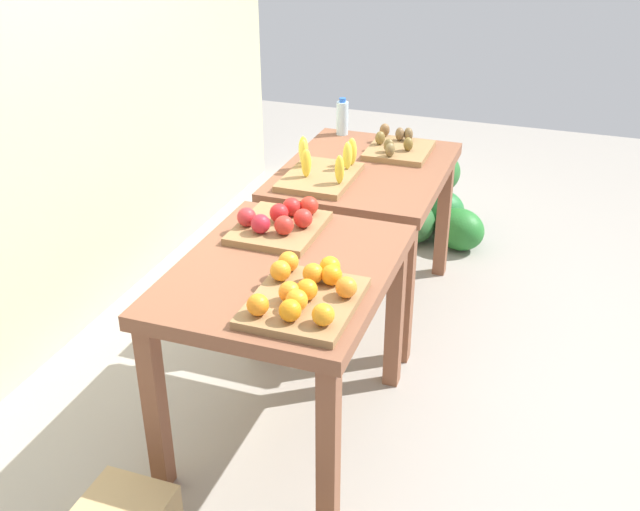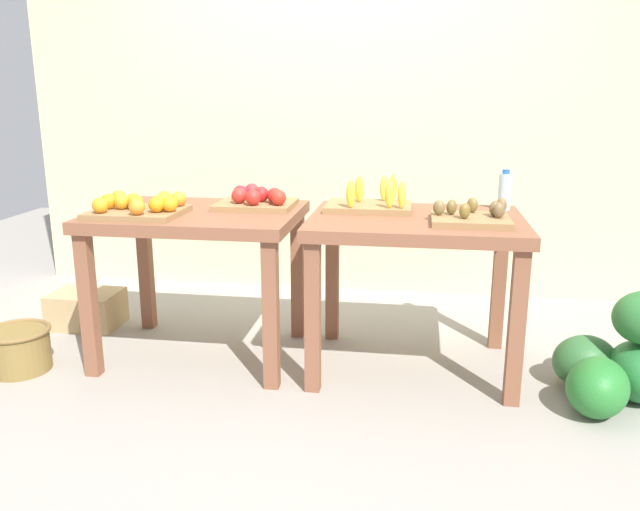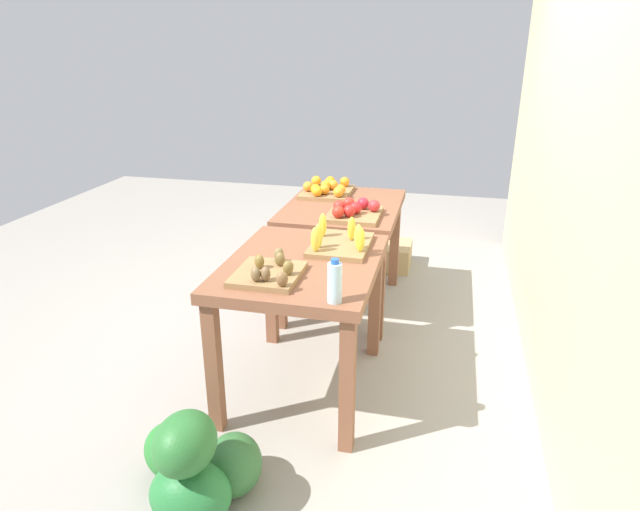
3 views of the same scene
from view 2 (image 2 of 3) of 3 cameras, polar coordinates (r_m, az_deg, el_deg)
The scene contains 12 objects.
ground_plane at distance 3.45m, azimuth -1.36°, elevation -9.28°, with size 8.00×8.00×0.00m, color gray.
back_wall at distance 4.49m, azimuth 1.67°, elevation 15.89°, with size 4.40×0.12×3.00m, color beige.
display_table_left at distance 3.38m, azimuth -10.82°, elevation 2.00°, with size 1.04×0.80×0.79m.
display_table_right at distance 3.19m, azimuth 8.53°, elevation 1.34°, with size 1.04×0.80×0.79m.
orange_bin at distance 3.28m, azimuth -15.87°, elevation 4.20°, with size 0.46×0.36×0.11m.
apple_bin at distance 3.39m, azimuth -5.70°, elevation 4.95°, with size 0.40×0.35×0.11m.
banana_crate at distance 3.32m, azimuth 4.66°, elevation 4.77°, with size 0.44×0.32×0.17m.
kiwi_bin at distance 3.07m, azimuth 13.40°, elevation 3.42°, with size 0.37×0.32×0.10m.
water_bottle at distance 3.44m, azimuth 16.18°, elevation 5.55°, with size 0.07×0.07×0.21m.
watermelon_pile at distance 3.26m, azimuth 25.04°, elevation -8.62°, with size 0.56×0.65×0.52m.
wicker_basket at distance 3.63m, azimuth -25.34°, elevation -7.50°, with size 0.33×0.33×0.22m.
cardboard_produce_box at distance 4.14m, azimuth -20.14°, elevation -4.51°, with size 0.40×0.30×0.21m, color tan.
Camera 2 is at (0.56, -3.11, 1.39)m, focal length 35.80 mm.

